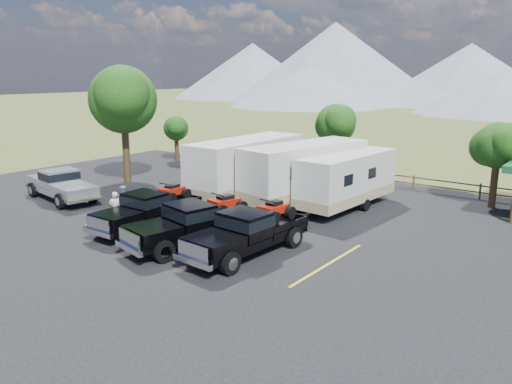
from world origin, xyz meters
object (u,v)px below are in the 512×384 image
Objects in this scene: tree_big_nw at (123,100)px; rig_left at (149,209)px; trailer_right at (347,180)px; person_a at (116,209)px; rig_center at (195,222)px; rig_right at (249,231)px; pickup_silver at (61,185)px; person_b at (125,202)px; trailer_left at (247,168)px; trailer_center at (305,173)px.

tree_big_nw is 12.09m from rig_left.
trailer_right is at bearing 54.74° from rig_left.
trailer_right is at bearing -165.06° from person_a.
tree_big_nw is 1.21× the size of rig_center.
rig_center is 1.04× the size of rig_right.
person_b is at bearing 96.95° from pickup_silver.
rig_center is at bearing -27.01° from tree_big_nw.
trailer_right reaches higher than rig_right.
person_b is at bearing -95.23° from person_a.
rig_center is 8.56m from trailer_left.
trailer_center reaches higher than person_b.
person_a is at bearing 88.00° from pickup_silver.
trailer_right is at bearing 94.15° from rig_right.
trailer_left is 8.39m from person_a.
rig_center reaches higher than person_b.
rig_right is at bearing -62.70° from trailer_center.
rig_right reaches higher than person_a.
trailer_center is 5.90× the size of person_a.
trailer_left is at bearing 35.88° from person_b.
person_a is at bearing -156.82° from rig_left.
tree_big_nw is at bearing -78.90° from person_a.
pickup_silver is 6.76m from person_a.
trailer_center is 2.40m from trailer_right.
trailer_left is at bearing 138.17° from pickup_silver.
trailer_left is at bearing 7.85° from tree_big_nw.
person_b is at bearing -178.17° from rig_right.
rig_left is at bearing -175.13° from rig_center.
rig_right is 3.65× the size of person_b.
rig_right is 3.68× the size of person_a.
trailer_left is at bearing 124.78° from rig_center.
trailer_left is 5.94× the size of person_b.
trailer_left is 7.54m from person_b.
rig_right is 8.54m from trailer_center.
rig_center is 0.65× the size of trailer_center.
trailer_left is 5.98m from trailer_right.
tree_big_nw is 1.26× the size of pickup_silver.
person_b reaches higher than person_a.
trailer_left is at bearing -161.98° from trailer_right.
trailer_center reaches higher than pickup_silver.
pickup_silver is (1.12, -5.66, -4.62)m from tree_big_nw.
trailer_right reaches higher than rig_center.
tree_big_nw is at bearing 164.53° from rig_center.
person_b is (-8.25, 0.21, -0.13)m from rig_right.
person_b is at bearing -115.54° from trailer_center.
tree_big_nw is 17.11m from rig_right.
rig_left reaches higher than person_a.
pickup_silver is at bearing -145.54° from trailer_right.
person_b is (-5.82, -7.94, -0.96)m from trailer_center.
trailer_right is (2.42, 9.32, 0.60)m from rig_center.
rig_left is at bearing -102.62° from trailer_center.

